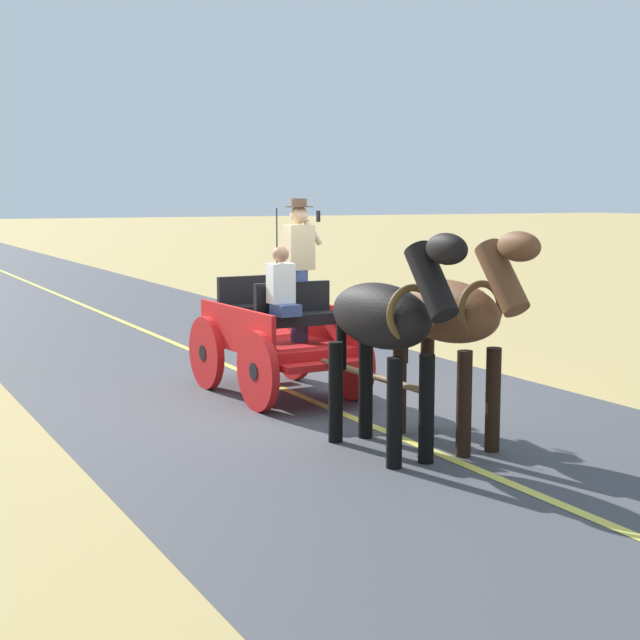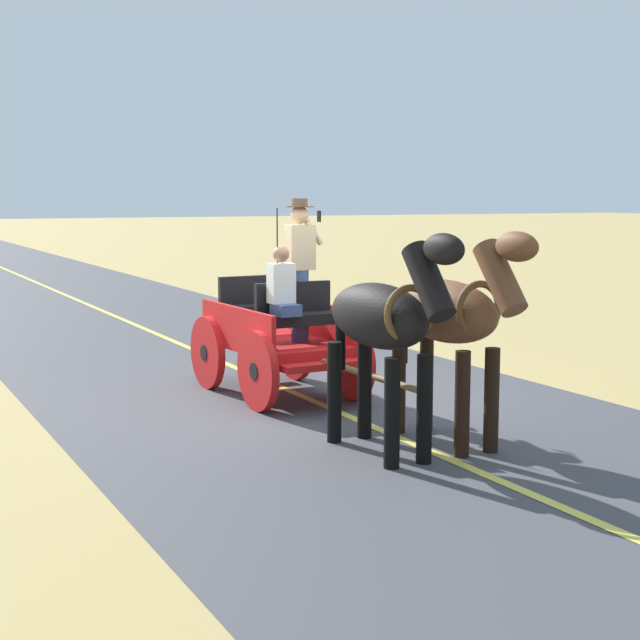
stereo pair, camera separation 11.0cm
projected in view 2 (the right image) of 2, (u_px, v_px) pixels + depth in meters
name	position (u px, v px, depth m)	size (l,w,h in m)	color
ground_plane	(308.00, 399.00, 11.93)	(200.00, 200.00, 0.00)	tan
road_surface	(308.00, 399.00, 11.93)	(6.49, 160.00, 0.01)	#424247
road_centre_stripe	(308.00, 398.00, 11.93)	(0.12, 160.00, 0.00)	#DBCC4C
horse_drawn_carriage	(281.00, 332.00, 12.08)	(1.50, 4.51, 2.50)	red
horse_near_side	(451.00, 317.00, 9.58)	(0.63, 2.13, 2.21)	brown
horse_off_side	(384.00, 322.00, 9.19)	(0.60, 2.13, 2.21)	black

